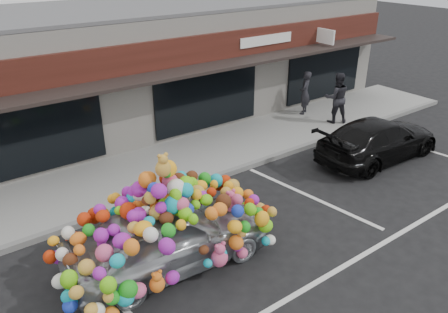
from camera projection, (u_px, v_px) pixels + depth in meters
ground at (233, 235)px, 10.38m from camera, size 90.00×90.00×0.00m
shop_building at (91, 72)px, 15.59m from camera, size 24.00×7.20×4.31m
sidewalk at (153, 170)px, 13.26m from camera, size 26.00×3.00×0.15m
kerb at (179, 190)px, 12.17m from camera, size 26.00×0.18×0.16m
parking_stripe_left at (101, 286)px, 8.83m from camera, size 0.73×4.37×0.01m
parking_stripe_mid at (309, 196)px, 12.00m from camera, size 0.73×4.37×0.01m
parking_stripe_right at (421, 148)px, 14.86m from camera, size 0.73×4.37×0.01m
lane_line at (366, 253)px, 9.76m from camera, size 14.00×0.12×0.01m
toy_car at (168, 229)px, 9.05m from camera, size 3.12×4.70×2.68m
black_sedan at (378, 139)px, 13.90m from camera, size 1.97×4.60×1.32m
pedestrian_a at (305, 93)px, 17.18m from camera, size 0.75×0.68×1.71m
pedestrian_b at (337, 98)px, 16.28m from camera, size 1.17×1.10×1.91m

